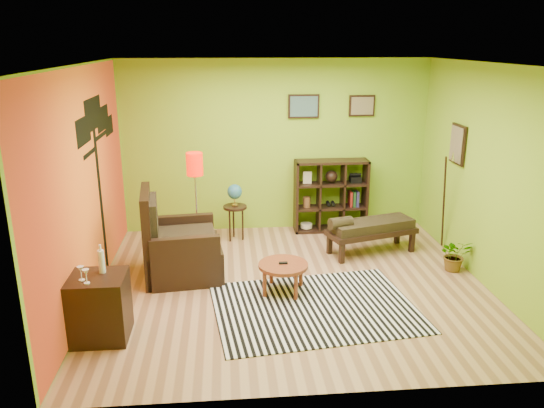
{
  "coord_description": "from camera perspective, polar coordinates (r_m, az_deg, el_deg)",
  "views": [
    {
      "loc": [
        -0.82,
        -6.26,
        3.06
      ],
      "look_at": [
        -0.24,
        0.21,
        1.05
      ],
      "focal_mm": 35.0,
      "sensor_mm": 36.0,
      "label": 1
    }
  ],
  "objects": [
    {
      "name": "potted_plant",
      "position": [
        7.78,
        19.03,
        -5.52
      ],
      "size": [
        0.44,
        0.49,
        0.36
      ],
      "primitive_type": "imported",
      "rotation": [
        0.0,
        0.0,
        -0.07
      ],
      "color": "#26661E",
      "rests_on": "ground"
    },
    {
      "name": "bench",
      "position": [
        7.99,
        10.44,
        -2.55
      ],
      "size": [
        1.42,
        0.83,
        0.62
      ],
      "color": "black",
      "rests_on": "ground"
    },
    {
      "name": "coffee_table",
      "position": [
        6.7,
        1.21,
        -6.85
      ],
      "size": [
        0.63,
        0.63,
        0.4
      ],
      "color": "brown",
      "rests_on": "ground"
    },
    {
      "name": "room_shell",
      "position": [
        6.44,
        1.48,
        5.91
      ],
      "size": [
        5.04,
        4.54,
        2.82
      ],
      "color": "#86B725",
      "rests_on": "ground"
    },
    {
      "name": "floor_lamp",
      "position": [
        7.5,
        -8.28,
        3.23
      ],
      "size": [
        0.24,
        0.24,
        1.57
      ],
      "color": "silver",
      "rests_on": "ground"
    },
    {
      "name": "globe_table",
      "position": [
        8.34,
        -4.02,
        0.64
      ],
      "size": [
        0.37,
        0.37,
        0.91
      ],
      "color": "black",
      "rests_on": "ground"
    },
    {
      "name": "ground",
      "position": [
        7.01,
        2.14,
        -8.68
      ],
      "size": [
        5.0,
        5.0,
        0.0
      ],
      "primitive_type": "plane",
      "color": "tan",
      "rests_on": "ground"
    },
    {
      "name": "armchair",
      "position": [
        7.25,
        -10.12,
        -4.88
      ],
      "size": [
        1.1,
        1.11,
        1.21
      ],
      "color": "black",
      "rests_on": "ground"
    },
    {
      "name": "cube_shelf",
      "position": [
        8.82,
        6.43,
        0.89
      ],
      "size": [
        1.2,
        0.35,
        1.2
      ],
      "color": "black",
      "rests_on": "ground"
    },
    {
      "name": "zebra_rug",
      "position": [
        6.47,
        4.6,
        -11.01
      ],
      "size": [
        2.56,
        2.01,
        0.01
      ],
      "primitive_type": "cube",
      "rotation": [
        0.0,
        0.0,
        0.12
      ],
      "color": "white",
      "rests_on": "ground"
    },
    {
      "name": "side_cabinet",
      "position": [
        6.0,
        -18.12,
        -10.47
      ],
      "size": [
        0.6,
        0.55,
        1.03
      ],
      "color": "black",
      "rests_on": "ground"
    }
  ]
}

